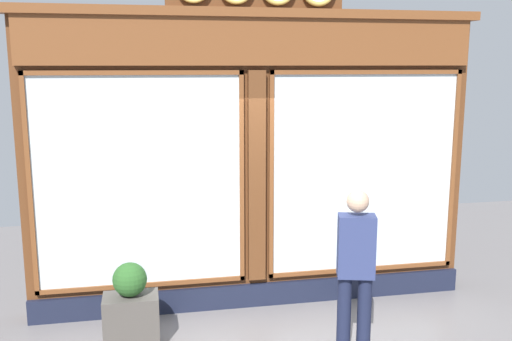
# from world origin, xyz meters

# --- Properties ---
(shop_facade) EXTENTS (5.34, 0.42, 4.01)m
(shop_facade) POSITION_xyz_m (-0.00, -0.13, 1.77)
(shop_facade) COLOR #5B3319
(shop_facade) RESTS_ON ground_plane
(pedestrian) EXTENTS (0.40, 0.31, 1.69)m
(pedestrian) POSITION_xyz_m (-0.73, 1.34, 0.93)
(pedestrian) COLOR #191E38
(pedestrian) RESTS_ON ground_plane
(planter_box) EXTENTS (0.56, 0.36, 0.56)m
(planter_box) POSITION_xyz_m (1.46, 0.77, 0.28)
(planter_box) COLOR #4C4742
(planter_box) RESTS_ON ground_plane
(planter_shrub) EXTENTS (0.35, 0.35, 0.35)m
(planter_shrub) POSITION_xyz_m (1.46, 0.77, 0.73)
(planter_shrub) COLOR #285623
(planter_shrub) RESTS_ON planter_box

